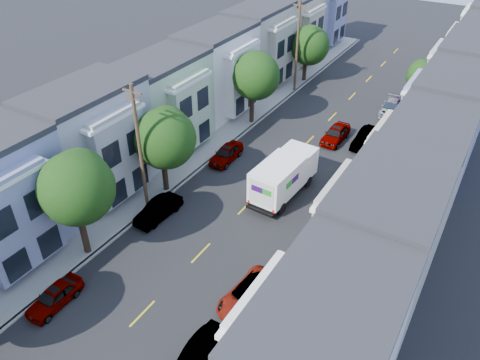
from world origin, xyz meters
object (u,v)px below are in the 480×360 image
object	(u,v)px
utility_pole_far	(297,47)
parked_right_a	(200,358)
lead_sedan	(335,134)
parked_left_b	(55,297)
tree_d	(255,76)
parked_left_c	(158,210)
tree_b	(76,188)
utility_pole_near	(140,151)
parked_left_d	(226,154)
tree_c	(164,138)
tree_far_r	(421,76)
fedex_truck	(284,175)
parked_right_d	(391,107)
parked_right_b	(249,294)
tree_e	(309,45)
parked_right_c	(367,138)

from	to	relation	value
utility_pole_far	parked_right_a	world-z (taller)	utility_pole_far
lead_sedan	parked_left_b	distance (m)	28.24
tree_d	parked_left_c	xyz separation A→B (m)	(1.40, -16.92, -4.38)
utility_pole_far	tree_b	bearing A→B (deg)	-90.00
utility_pole_near	parked_left_c	world-z (taller)	utility_pole_near
parked_left_d	utility_pole_far	bearing A→B (deg)	92.44
parked_right_a	tree_b	bearing A→B (deg)	164.41
utility_pole_far	lead_sedan	xyz separation A→B (m)	(8.39, -8.71, -4.41)
tree_c	tree_far_r	size ratio (longest dim) A/B	1.31
fedex_truck	tree_far_r	bearing A→B (deg)	79.12
tree_b	tree_c	distance (m)	8.54
utility_pole_near	utility_pole_far	bearing A→B (deg)	90.00
parked_left_b	parked_right_d	bearing A→B (deg)	73.47
utility_pole_far	parked_left_b	world-z (taller)	utility_pole_far
parked_right_b	tree_far_r	bearing A→B (deg)	92.02
lead_sedan	parked_right_b	distance (m)	21.47
parked_right_b	tree_c	bearing A→B (deg)	154.93
tree_far_r	tree_d	bearing A→B (deg)	-139.97
tree_far_r	utility_pole_far	xyz separation A→B (m)	(-13.19, -1.61, 1.22)
utility_pole_near	fedex_truck	distance (m)	11.12
tree_b	fedex_truck	size ratio (longest dim) A/B	1.16
tree_e	parked_left_b	bearing A→B (deg)	-87.96
fedex_truck	parked_left_d	bearing A→B (deg)	166.08
tree_d	parked_left_b	size ratio (longest dim) A/B	1.92
tree_d	tree_e	distance (m)	12.84
parked_left_b	parked_right_a	bearing A→B (deg)	4.44
tree_d	fedex_truck	size ratio (longest dim) A/B	1.10
tree_d	parked_left_d	bearing A→B (deg)	-79.41
parked_left_b	utility_pole_far	bearing A→B (deg)	90.92
parked_left_d	parked_right_b	size ratio (longest dim) A/B	0.93
parked_left_b	tree_b	bearing A→B (deg)	107.13
tree_d	utility_pole_near	xyz separation A→B (m)	(0.00, -16.52, 0.10)
parked_right_c	parked_right_d	world-z (taller)	parked_right_c
tree_d	parked_right_c	xyz separation A→B (m)	(11.20, 1.44, -4.31)
tree_c	tree_d	size ratio (longest dim) A/B	0.98
fedex_truck	parked_left_c	xyz separation A→B (m)	(-6.59, -7.38, -1.13)
utility_pole_far	fedex_truck	bearing A→B (deg)	-67.22
tree_d	tree_e	xyz separation A→B (m)	(0.00, 12.82, -0.65)
tree_c	parked_left_c	distance (m)	5.37
tree_far_r	parked_right_d	bearing A→B (deg)	-139.95
tree_d	utility_pole_far	size ratio (longest dim) A/B	0.74
lead_sedan	parked_right_a	xyz separation A→B (m)	(2.81, -26.38, -0.01)
tree_d	parked_left_b	bearing A→B (deg)	-86.98
tree_d	parked_right_c	bearing A→B (deg)	7.32
utility_pole_near	parked_left_b	distance (m)	11.13
utility_pole_far	tree_e	bearing A→B (deg)	90.03
parked_right_c	parked_right_d	bearing A→B (deg)	93.22
parked_left_b	parked_right_b	world-z (taller)	parked_right_b
utility_pole_near	utility_pole_far	xyz separation A→B (m)	(0.00, 26.00, 0.00)
lead_sedan	parked_left_d	size ratio (longest dim) A/B	1.07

